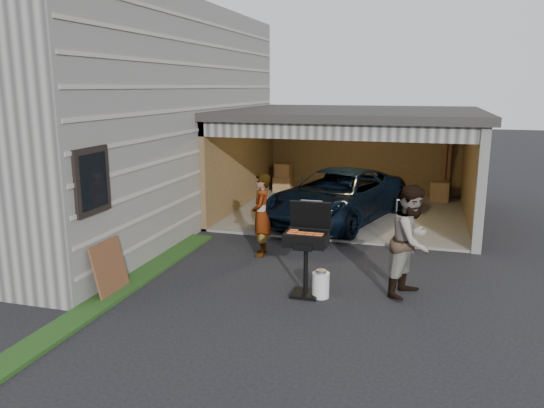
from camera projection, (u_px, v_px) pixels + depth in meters
The scene contains 11 objects.
ground at pixel (252, 294), 9.16m from camera, with size 80.00×80.00×0.00m, color black.
house at pixel (83, 116), 13.96m from camera, with size 7.00×11.00×5.50m, color #474744.
groundcover_strip at pixel (105, 300), 8.83m from camera, with size 0.50×8.00×0.06m, color #193814.
garage at pixel (353, 146), 14.91m from camera, with size 6.80×6.30×2.90m.
minivan at pixel (337, 198), 13.72m from camera, with size 2.23×4.84×1.35m, color black.
woman at pixel (261, 215), 11.10m from camera, with size 0.64×0.42×1.75m, color #A6B7D1.
man at pixel (412, 241), 8.94m from camera, with size 0.93×0.73×1.92m, color #452D1B.
bbq_grill at pixel (307, 242), 8.93m from camera, with size 0.72×0.63×1.59m.
propane_tank at pixel (321, 285), 8.98m from camera, with size 0.29×0.29×0.44m, color silver.
plywood_panel at pixel (110, 268), 9.07m from camera, with size 0.04×0.84×0.94m, color brown.
hand_truck at pixel (403, 241), 11.52m from camera, with size 0.51×0.47×1.15m.
Camera 1 is at (2.75, -8.16, 3.51)m, focal length 35.00 mm.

